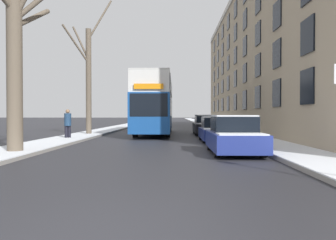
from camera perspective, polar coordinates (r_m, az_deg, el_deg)
sidewalk_left at (r=57.18m, az=-5.06°, el=-0.49°), size 2.32×130.00×0.16m
sidewalk_right at (r=57.00m, az=5.83°, el=-0.49°), size 2.32×130.00×0.16m
terrace_facade_right at (r=33.02m, az=19.52°, el=10.07°), size 9.10×42.98×13.55m
bare_tree_left_0 at (r=13.83m, az=-24.90°, el=12.78°), size 2.93×4.31×8.43m
bare_tree_left_1 at (r=24.24m, az=-13.70°, el=7.41°), size 2.92×2.74×9.95m
double_decker_bus at (r=25.23m, az=-2.30°, el=3.04°), size 2.54×11.80×4.29m
parked_car_0 at (r=13.00m, az=11.41°, el=-2.74°), size 1.84×4.01×1.49m
parked_car_1 at (r=18.67m, az=8.31°, el=-1.71°), size 1.70×4.14×1.43m
parked_car_2 at (r=25.00m, az=6.52°, el=-0.95°), size 1.72×4.59×1.50m
oncoming_van at (r=44.27m, az=-2.79°, el=0.51°), size 1.98×5.27×2.16m
pedestrian_left_sidewalk at (r=20.14m, az=-17.06°, el=-0.55°), size 0.40×0.40×1.82m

